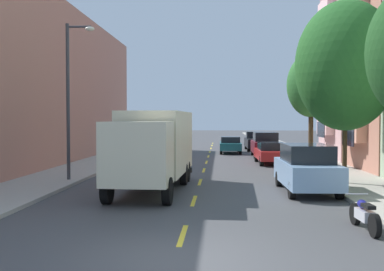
# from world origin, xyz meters

# --- Properties ---
(ground_plane) EXTENTS (160.00, 160.00, 0.00)m
(ground_plane) POSITION_xyz_m (0.00, 30.00, 0.00)
(ground_plane) COLOR #424244
(sidewalk_left) EXTENTS (3.20, 120.00, 0.14)m
(sidewalk_left) POSITION_xyz_m (-7.10, 28.00, 0.07)
(sidewalk_left) COLOR #A39E93
(sidewalk_left) RESTS_ON ground_plane
(sidewalk_right) EXTENTS (3.20, 120.00, 0.14)m
(sidewalk_right) POSITION_xyz_m (7.10, 28.00, 0.07)
(sidewalk_right) COLOR #A39E93
(sidewalk_right) RESTS_ON ground_plane
(lane_centerline_dashes) EXTENTS (0.14, 47.20, 0.01)m
(lane_centerline_dashes) POSITION_xyz_m (0.00, 24.50, 0.00)
(lane_centerline_dashes) COLOR yellow
(lane_centerline_dashes) RESTS_ON ground_plane
(street_tree_second) EXTENTS (4.36, 4.36, 7.98)m
(street_tree_second) POSITION_xyz_m (6.40, 11.12, 5.28)
(street_tree_second) COLOR #47331E
(street_tree_second) RESTS_ON sidewalk_right
(street_tree_third) EXTENTS (2.92, 2.92, 6.80)m
(street_tree_third) POSITION_xyz_m (6.40, 18.86, 4.97)
(street_tree_third) COLOR #47331E
(street_tree_third) RESTS_ON sidewalk_right
(street_lamp) EXTENTS (1.35, 0.28, 7.20)m
(street_lamp) POSITION_xyz_m (-5.95, 11.54, 4.29)
(street_lamp) COLOR #38383D
(street_lamp) RESTS_ON sidewalk_left
(delivery_box_truck) EXTENTS (2.68, 8.13, 3.26)m
(delivery_box_truck) POSITION_xyz_m (-1.79, 9.48, 1.87)
(delivery_box_truck) COLOR beige
(delivery_box_truck) RESTS_ON ground_plane
(parked_sedan_red) EXTENTS (1.92, 4.55, 1.43)m
(parked_sedan_red) POSITION_xyz_m (4.26, 21.07, 0.75)
(parked_sedan_red) COLOR #AD1E1E
(parked_sedan_red) RESTS_ON ground_plane
(parked_hatchback_charcoal) EXTENTS (1.78, 4.02, 1.50)m
(parked_hatchback_charcoal) POSITION_xyz_m (-4.21, 22.89, 0.76)
(parked_hatchback_charcoal) COLOR #333338
(parked_hatchback_charcoal) RESTS_ON ground_plane
(parked_suv_burgundy) EXTENTS (1.97, 4.81, 1.93)m
(parked_suv_burgundy) POSITION_xyz_m (4.41, 26.67, 0.99)
(parked_suv_burgundy) COLOR maroon
(parked_suv_burgundy) RESTS_ON ground_plane
(parked_pickup_black) EXTENTS (2.07, 5.33, 1.73)m
(parked_pickup_black) POSITION_xyz_m (4.33, 34.44, 0.83)
(parked_pickup_black) COLOR black
(parked_pickup_black) RESTS_ON ground_plane
(parked_suv_sky) EXTENTS (2.06, 4.84, 1.93)m
(parked_suv_sky) POSITION_xyz_m (4.41, 9.25, 0.99)
(parked_suv_sky) COLOR #7A9EC6
(parked_suv_sky) RESTS_ON ground_plane
(moving_teal_sedan) EXTENTS (1.80, 4.50, 1.43)m
(moving_teal_sedan) POSITION_xyz_m (1.80, 30.52, 0.75)
(moving_teal_sedan) COLOR #195B60
(moving_teal_sedan) RESTS_ON ground_plane
(parked_motorcycle) EXTENTS (0.62, 2.05, 0.90)m
(parked_motorcycle) POSITION_xyz_m (4.75, 2.78, 0.41)
(parked_motorcycle) COLOR black
(parked_motorcycle) RESTS_ON ground_plane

